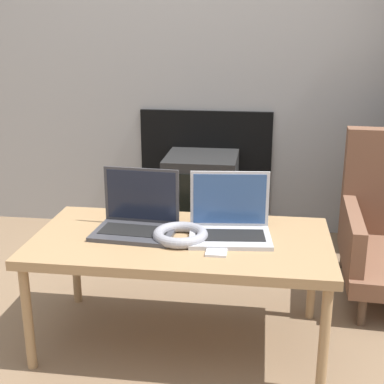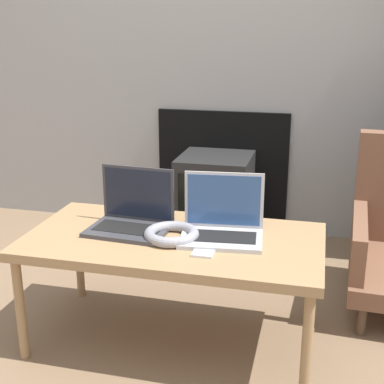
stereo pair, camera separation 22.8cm
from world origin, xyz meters
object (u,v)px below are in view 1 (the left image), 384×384
Objects in this scene: headphones at (180,235)px; tv at (201,199)px; laptop_right at (230,222)px; phone at (217,249)px; laptop_left at (137,218)px.

tv reaches higher than headphones.
phone is at bearing -108.78° from laptop_right.
headphones is at bearing -17.24° from laptop_left.
phone is at bearing -80.45° from tv.
laptop_right is 1.06m from tv.
phone is at bearing -28.08° from headphones.
laptop_left is 0.62× the size of tv.
headphones is 1.61× the size of phone.
laptop_right reaches higher than headphones.
laptop_left reaches higher than headphones.
laptop_left is 0.36m from phone.
headphones is at bearing -87.44° from tv.
headphones is 0.41× the size of tv.
laptop_left is 2.48× the size of phone.
headphones is at bearing 151.92° from phone.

